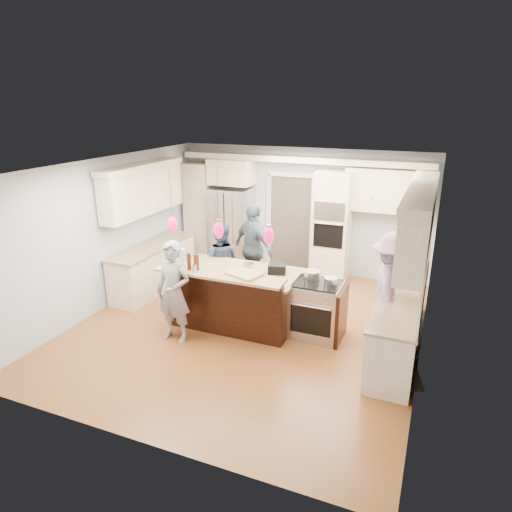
% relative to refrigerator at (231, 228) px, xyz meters
% --- Properties ---
extents(ground_plane, '(6.00, 6.00, 0.00)m').
position_rel_refrigerator_xyz_m(ground_plane, '(1.55, -2.64, -0.90)').
color(ground_plane, '#986229').
rests_on(ground_plane, ground).
extents(room_shell, '(5.54, 6.04, 2.72)m').
position_rel_refrigerator_xyz_m(room_shell, '(1.55, -2.64, 0.92)').
color(room_shell, '#B2BCC6').
rests_on(room_shell, ground).
extents(refrigerator, '(0.90, 0.70, 1.80)m').
position_rel_refrigerator_xyz_m(refrigerator, '(0.00, 0.00, 0.00)').
color(refrigerator, '#B7B7BC').
rests_on(refrigerator, ground).
extents(oven_column, '(0.72, 0.69, 2.30)m').
position_rel_refrigerator_xyz_m(oven_column, '(2.30, 0.03, 0.25)').
color(oven_column, '#FEECCE').
rests_on(oven_column, ground).
extents(back_upper_cabinets, '(5.30, 0.61, 2.54)m').
position_rel_refrigerator_xyz_m(back_upper_cabinets, '(0.80, 0.12, 0.77)').
color(back_upper_cabinets, '#FEECCE').
rests_on(back_upper_cabinets, ground).
extents(right_counter_run, '(0.64, 3.10, 2.51)m').
position_rel_refrigerator_xyz_m(right_counter_run, '(3.99, -2.34, 0.16)').
color(right_counter_run, '#FEECCE').
rests_on(right_counter_run, ground).
extents(left_cabinets, '(0.64, 2.30, 2.51)m').
position_rel_refrigerator_xyz_m(left_cabinets, '(-0.89, -1.84, 0.16)').
color(left_cabinets, '#FEECCE').
rests_on(left_cabinets, ground).
extents(kitchen_island, '(2.10, 1.46, 1.12)m').
position_rel_refrigerator_xyz_m(kitchen_island, '(1.30, -2.57, -0.41)').
color(kitchen_island, black).
rests_on(kitchen_island, ground).
extents(island_range, '(0.82, 0.71, 0.92)m').
position_rel_refrigerator_xyz_m(island_range, '(2.71, -2.49, -0.44)').
color(island_range, '#B7B7BC').
rests_on(island_range, ground).
extents(pendant_lights, '(1.75, 0.15, 1.03)m').
position_rel_refrigerator_xyz_m(pendant_lights, '(1.30, -3.15, 0.90)').
color(pendant_lights, black).
rests_on(pendant_lights, ground).
extents(person_bar_end, '(0.62, 0.42, 1.63)m').
position_rel_refrigerator_xyz_m(person_bar_end, '(0.65, -3.47, -0.08)').
color(person_bar_end, gray).
rests_on(person_bar_end, ground).
extents(person_far_left, '(0.82, 0.69, 1.50)m').
position_rel_refrigerator_xyz_m(person_far_left, '(0.63, -1.79, -0.15)').
color(person_far_left, '#2A3852').
rests_on(person_far_left, ground).
extents(person_far_right, '(1.13, 0.88, 1.79)m').
position_rel_refrigerator_xyz_m(person_far_right, '(1.05, -1.19, -0.01)').
color(person_far_right, '#4C5E6B').
rests_on(person_far_right, ground).
extents(person_range_side, '(0.85, 1.27, 1.84)m').
position_rel_refrigerator_xyz_m(person_range_side, '(3.80, -2.40, 0.02)').
color(person_range_side, '#9D7CA7').
rests_on(person_range_side, ground).
extents(floor_rug, '(0.97, 1.22, 0.01)m').
position_rel_refrigerator_xyz_m(floor_rug, '(3.95, -3.03, -0.89)').
color(floor_rug, olive).
rests_on(floor_rug, ground).
extents(water_bottle, '(0.09, 0.09, 0.30)m').
position_rel_refrigerator_xyz_m(water_bottle, '(0.65, -3.16, 0.37)').
color(water_bottle, silver).
rests_on(water_bottle, kitchen_island).
extents(beer_bottle_a, '(0.07, 0.07, 0.26)m').
position_rel_refrigerator_xyz_m(beer_bottle_a, '(0.80, -3.21, 0.35)').
color(beer_bottle_a, '#4B1E0D').
rests_on(beer_bottle_a, kitchen_island).
extents(beer_bottle_b, '(0.08, 0.08, 0.25)m').
position_rel_refrigerator_xyz_m(beer_bottle_b, '(0.90, -3.19, 0.35)').
color(beer_bottle_b, '#4B1E0D').
rests_on(beer_bottle_b, kitchen_island).
extents(beer_bottle_c, '(0.06, 0.06, 0.24)m').
position_rel_refrigerator_xyz_m(beer_bottle_c, '(0.92, -3.16, 0.34)').
color(beer_bottle_c, '#4B1E0D').
rests_on(beer_bottle_c, kitchen_island).
extents(drink_can, '(0.08, 0.08, 0.12)m').
position_rel_refrigerator_xyz_m(drink_can, '(0.93, -3.28, 0.28)').
color(drink_can, '#B7B7BC').
rests_on(drink_can, kitchen_island).
extents(cutting_board, '(0.59, 0.50, 0.04)m').
position_rel_refrigerator_xyz_m(cutting_board, '(1.69, -3.11, 0.24)').
color(cutting_board, tan).
rests_on(cutting_board, kitchen_island).
extents(pot_large, '(0.24, 0.24, 0.14)m').
position_rel_refrigerator_xyz_m(pot_large, '(2.56, -2.39, 0.09)').
color(pot_large, '#B7B7BC').
rests_on(pot_large, island_range).
extents(pot_small, '(0.21, 0.21, 0.11)m').
position_rel_refrigerator_xyz_m(pot_small, '(2.88, -2.47, 0.07)').
color(pot_small, '#B7B7BC').
rests_on(pot_small, island_range).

